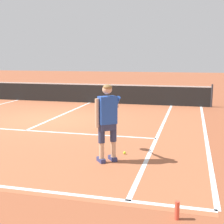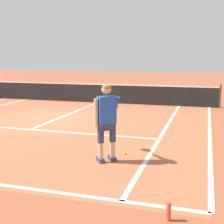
{
  "view_description": "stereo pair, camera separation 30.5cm",
  "coord_description": "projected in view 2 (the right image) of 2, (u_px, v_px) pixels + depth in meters",
  "views": [
    {
      "loc": [
        5.03,
        -10.57,
        2.27
      ],
      "look_at": [
        3.29,
        -3.75,
        1.05
      ],
      "focal_mm": 50.23,
      "sensor_mm": 36.0,
      "label": 1
    },
    {
      "loc": [
        5.33,
        -10.49,
        2.27
      ],
      "look_at": [
        3.29,
        -3.75,
        1.05
      ],
      "focal_mm": 50.23,
      "sensor_mm": 36.0,
      "label": 2
    }
  ],
  "objects": [
    {
      "name": "water_bottle",
      "position": [
        169.0,
        212.0,
        4.4
      ],
      "size": [
        0.07,
        0.07,
        0.27
      ],
      "primitive_type": "cylinder",
      "color": "#E04C38",
      "rests_on": "ground"
    },
    {
      "name": "line_doubles_right",
      "position": [
        210.0,
        133.0,
        9.56
      ],
      "size": [
        0.1,
        10.46,
        0.01
      ],
      "primitive_type": "cube",
      "color": "white",
      "rests_on": "ground"
    },
    {
      "name": "tennis_ball_near_feet",
      "position": [
        125.0,
        153.0,
        7.46
      ],
      "size": [
        0.07,
        0.07,
        0.07
      ],
      "primitive_type": "sphere",
      "color": "#CCE02D",
      "rests_on": "ground"
    },
    {
      "name": "line_singles_right",
      "position": [
        165.0,
        130.0,
        9.95
      ],
      "size": [
        0.1,
        10.46,
        0.01
      ],
      "primitive_type": "cube",
      "color": "white",
      "rests_on": "ground"
    },
    {
      "name": "ground_plane",
      "position": [
        57.0,
        119.0,
        11.8
      ],
      "size": [
        80.0,
        80.0,
        0.0
      ],
      "primitive_type": "plane",
      "color": "#9E5133"
    },
    {
      "name": "line_service",
      "position": [
        31.0,
        130.0,
        10.02
      ],
      "size": [
        8.23,
        0.1,
        0.01
      ],
      "primitive_type": "cube",
      "color": "white",
      "rests_on": "ground"
    },
    {
      "name": "court_inner_surface",
      "position": [
        48.0,
        122.0,
        11.12
      ],
      "size": [
        10.98,
        10.86,
        0.0
      ],
      "primitive_type": "cube",
      "color": "#B2603D",
      "rests_on": "ground"
    },
    {
      "name": "tennis_net",
      "position": [
        97.0,
        93.0,
        15.97
      ],
      "size": [
        11.96,
        0.08,
        1.07
      ],
      "color": "#333338",
      "rests_on": "ground"
    },
    {
      "name": "tennis_player",
      "position": [
        107.0,
        118.0,
        6.8
      ],
      "size": [
        0.65,
        1.2,
        1.71
      ],
      "color": "navy",
      "rests_on": "ground"
    },
    {
      "name": "line_centre_service",
      "position": [
        72.0,
        113.0,
        13.04
      ],
      "size": [
        0.1,
        6.4,
        0.01
      ],
      "primitive_type": "cube",
      "color": "white",
      "rests_on": "ground"
    }
  ]
}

